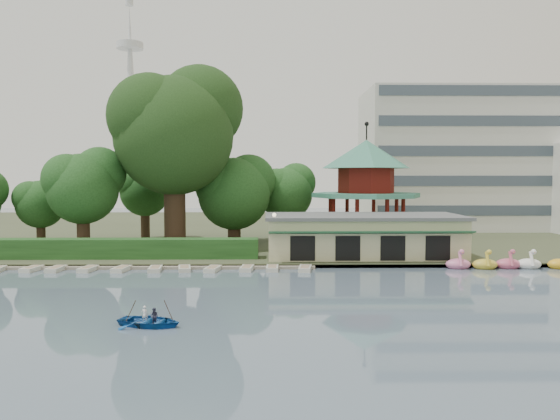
{
  "coord_description": "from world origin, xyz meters",
  "views": [
    {
      "loc": [
        1.27,
        -29.79,
        7.87
      ],
      "look_at": [
        2.0,
        18.0,
        5.0
      ],
      "focal_mm": 35.0,
      "sensor_mm": 36.0,
      "label": 1
    }
  ],
  "objects_px": {
    "dock": "(119,267)",
    "big_tree": "(176,126)",
    "rowboat_with_passengers": "(150,317)",
    "boathouse": "(363,235)",
    "pavilion": "(366,181)"
  },
  "relations": [
    {
      "from": "dock",
      "to": "big_tree",
      "type": "bearing_deg",
      "value": 73.93
    },
    {
      "from": "dock",
      "to": "rowboat_with_passengers",
      "type": "height_order",
      "value": "rowboat_with_passengers"
    },
    {
      "from": "big_tree",
      "to": "rowboat_with_passengers",
      "type": "relative_size",
      "value": 3.52
    },
    {
      "from": "rowboat_with_passengers",
      "to": "boathouse",
      "type": "bearing_deg",
      "value": 56.76
    },
    {
      "from": "boathouse",
      "to": "rowboat_with_passengers",
      "type": "bearing_deg",
      "value": -123.24
    },
    {
      "from": "dock",
      "to": "rowboat_with_passengers",
      "type": "distance_m",
      "value": 19.64
    },
    {
      "from": "pavilion",
      "to": "boathouse",
      "type": "bearing_deg",
      "value": -101.28
    },
    {
      "from": "pavilion",
      "to": "big_tree",
      "type": "relative_size",
      "value": 0.69
    },
    {
      "from": "rowboat_with_passengers",
      "to": "big_tree",
      "type": "bearing_deg",
      "value": 97.02
    },
    {
      "from": "dock",
      "to": "big_tree",
      "type": "height_order",
      "value": "big_tree"
    },
    {
      "from": "boathouse",
      "to": "pavilion",
      "type": "xyz_separation_m",
      "value": [
        2.0,
        10.03,
        5.11
      ]
    },
    {
      "from": "dock",
      "to": "big_tree",
      "type": "xyz_separation_m",
      "value": [
        3.17,
        11.0,
        13.11
      ]
    },
    {
      "from": "big_tree",
      "to": "pavilion",
      "type": "bearing_deg",
      "value": 10.33
    },
    {
      "from": "dock",
      "to": "rowboat_with_passengers",
      "type": "xyz_separation_m",
      "value": [
        6.8,
        -18.42,
        0.38
      ]
    },
    {
      "from": "boathouse",
      "to": "pavilion",
      "type": "height_order",
      "value": "pavilion"
    }
  ]
}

